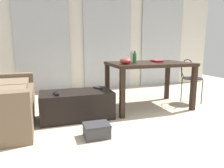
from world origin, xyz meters
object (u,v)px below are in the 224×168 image
at_px(tv_remote_primary, 56,94).
at_px(tv_remote_secondary, 98,88).
at_px(shoebox, 97,130).
at_px(bowl, 126,61).
at_px(scissors, 152,64).
at_px(craft_table, 149,68).
at_px(bottle_far, 132,57).
at_px(book_stack, 157,61).
at_px(bottle_near, 135,58).
at_px(wire_chair, 190,75).
at_px(coffee_table, 77,105).

height_order(tv_remote_primary, tv_remote_secondary, tv_remote_primary).
xyz_separation_m(tv_remote_primary, shoebox, (0.41, -0.62, -0.33)).
xyz_separation_m(bowl, scissors, (0.39, -0.09, -0.05)).
distance_m(craft_table, scissors, 0.32).
relative_size(craft_table, scissors, 12.59).
xyz_separation_m(bottle_far, shoebox, (-0.84, -0.94, -0.78)).
height_order(craft_table, bottle_far, bottle_far).
relative_size(book_stack, scissors, 2.50).
xyz_separation_m(bottle_far, tv_remote_primary, (-1.25, -0.32, -0.46)).
xyz_separation_m(bottle_far, bowl, (-0.21, -0.25, -0.04)).
relative_size(scissors, tv_remote_secondary, 0.63).
distance_m(craft_table, bottle_near, 0.37).
relative_size(craft_table, bowl, 7.36).
relative_size(craft_table, tv_remote_primary, 7.50).
xyz_separation_m(craft_table, tv_remote_secondary, (-0.91, -0.07, -0.27)).
distance_m(tv_remote_primary, shoebox, 0.81).
bearing_deg(bottle_far, tv_remote_primary, -165.76).
bearing_deg(craft_table, bowl, -158.42).
height_order(bottle_far, tv_remote_primary, bottle_far).
bearing_deg(wire_chair, tv_remote_secondary, -178.26).
xyz_separation_m(bottle_far, tv_remote_secondary, (-0.62, -0.12, -0.46)).
height_order(craft_table, wire_chair, wire_chair).
relative_size(bottle_near, shoebox, 0.65).
height_order(craft_table, bottle_near, bottle_near).
relative_size(wire_chair, shoebox, 2.73).
bearing_deg(bottle_far, coffee_table, -167.31).
bearing_deg(bottle_near, wire_chair, 3.71).
bearing_deg(bottle_near, book_stack, 16.43).
bearing_deg(tv_remote_primary, shoebox, -63.69).
bearing_deg(book_stack, bottle_far, -179.05).
distance_m(bottle_near, tv_remote_secondary, 0.75).
bearing_deg(tv_remote_primary, craft_table, 2.66).
relative_size(bottle_near, bowl, 1.07).
bearing_deg(shoebox, scissors, 30.54).
bearing_deg(shoebox, coffee_table, 99.70).
relative_size(coffee_table, bottle_far, 4.91).
distance_m(wire_chair, bottle_near, 1.19).
relative_size(coffee_table, craft_table, 0.77).
xyz_separation_m(craft_table, shoebox, (-1.13, -0.89, -0.59)).
distance_m(book_stack, scissors, 0.45).
bearing_deg(tv_remote_secondary, bottle_far, -15.78).
height_order(coffee_table, wire_chair, wire_chair).
relative_size(coffee_table, wire_chair, 1.27).
bearing_deg(wire_chair, book_stack, 173.88).
bearing_deg(bowl, book_stack, 20.44).
xyz_separation_m(tv_remote_secondary, shoebox, (-0.22, -0.82, -0.33)).
distance_m(craft_table, wire_chair, 0.85).
height_order(wire_chair, tv_remote_primary, wire_chair).
height_order(bottle_near, tv_remote_secondary, bottle_near).
xyz_separation_m(wire_chair, bowl, (-1.33, -0.18, 0.31)).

